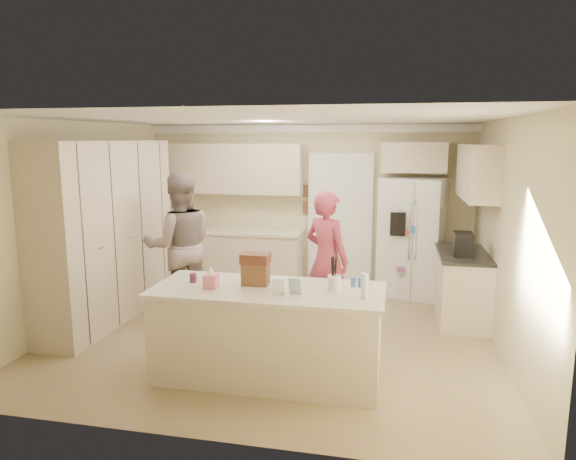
% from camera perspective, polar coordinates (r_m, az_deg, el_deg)
% --- Properties ---
extents(floor, '(5.20, 4.60, 0.02)m').
position_cam_1_polar(floor, '(6.44, -1.54, -11.61)').
color(floor, '#937B5F').
rests_on(floor, ground).
extents(ceiling, '(5.20, 4.60, 0.02)m').
position_cam_1_polar(ceiling, '(5.99, -1.66, 12.36)').
color(ceiling, white).
rests_on(ceiling, wall_back).
extents(wall_back, '(5.20, 0.02, 2.60)m').
position_cam_1_polar(wall_back, '(8.32, 2.09, 2.68)').
color(wall_back, beige).
rests_on(wall_back, ground).
extents(wall_front, '(5.20, 0.02, 2.60)m').
position_cam_1_polar(wall_front, '(3.93, -9.47, -5.88)').
color(wall_front, beige).
rests_on(wall_front, ground).
extents(wall_left, '(0.02, 4.60, 2.60)m').
position_cam_1_polar(wall_left, '(7.15, -22.41, 0.69)').
color(wall_left, beige).
rests_on(wall_left, ground).
extents(wall_right, '(0.02, 4.60, 2.60)m').
position_cam_1_polar(wall_right, '(6.04, 23.25, -0.95)').
color(wall_right, beige).
rests_on(wall_right, ground).
extents(crown_back, '(5.20, 0.08, 0.12)m').
position_cam_1_polar(crown_back, '(8.20, 2.09, 11.18)').
color(crown_back, white).
rests_on(crown_back, wall_back).
extents(pantry_bank, '(0.60, 2.60, 2.35)m').
position_cam_1_polar(pantry_bank, '(7.16, -19.40, -0.11)').
color(pantry_bank, beige).
rests_on(pantry_bank, floor).
extents(back_base_cab, '(2.20, 0.60, 0.88)m').
position_cam_1_polar(back_base_cab, '(8.45, -6.03, -3.19)').
color(back_base_cab, beige).
rests_on(back_base_cab, floor).
extents(back_countertop, '(2.24, 0.63, 0.04)m').
position_cam_1_polar(back_countertop, '(8.35, -6.11, -0.13)').
color(back_countertop, beige).
rests_on(back_countertop, back_base_cab).
extents(back_upper_cab, '(2.20, 0.35, 0.80)m').
position_cam_1_polar(back_upper_cab, '(8.36, -5.95, 6.79)').
color(back_upper_cab, beige).
rests_on(back_upper_cab, wall_back).
extents(doorway_opening, '(0.90, 0.06, 2.10)m').
position_cam_1_polar(doorway_opening, '(8.25, 5.81, 0.81)').
color(doorway_opening, black).
rests_on(doorway_opening, floor).
extents(doorway_casing, '(1.02, 0.03, 2.22)m').
position_cam_1_polar(doorway_casing, '(8.22, 5.79, 0.78)').
color(doorway_casing, white).
rests_on(doorway_casing, floor).
extents(wall_frame_upper, '(0.15, 0.02, 0.20)m').
position_cam_1_polar(wall_frame_upper, '(8.25, 2.19, 4.36)').
color(wall_frame_upper, brown).
rests_on(wall_frame_upper, wall_back).
extents(wall_frame_lower, '(0.15, 0.02, 0.20)m').
position_cam_1_polar(wall_frame_lower, '(8.28, 2.18, 2.50)').
color(wall_frame_lower, brown).
rests_on(wall_frame_lower, wall_back).
extents(refrigerator, '(1.05, 0.90, 1.80)m').
position_cam_1_polar(refrigerator, '(8.03, 13.60, -0.77)').
color(refrigerator, white).
rests_on(refrigerator, floor).
extents(fridge_seam, '(0.02, 0.02, 1.78)m').
position_cam_1_polar(fridge_seam, '(7.68, 13.68, -1.26)').
color(fridge_seam, gray).
rests_on(fridge_seam, refrigerator).
extents(fridge_dispenser, '(0.22, 0.03, 0.35)m').
position_cam_1_polar(fridge_dispenser, '(7.62, 12.10, 0.63)').
color(fridge_dispenser, black).
rests_on(fridge_dispenser, refrigerator).
extents(fridge_handle_l, '(0.02, 0.02, 0.85)m').
position_cam_1_polar(fridge_handle_l, '(7.64, 13.35, -0.16)').
color(fridge_handle_l, silver).
rests_on(fridge_handle_l, refrigerator).
extents(fridge_handle_r, '(0.02, 0.02, 0.85)m').
position_cam_1_polar(fridge_handle_r, '(7.64, 14.10, -0.19)').
color(fridge_handle_r, silver).
rests_on(fridge_handle_r, refrigerator).
extents(over_fridge_cab, '(0.95, 0.35, 0.45)m').
position_cam_1_polar(over_fridge_cab, '(7.96, 13.80, 7.84)').
color(over_fridge_cab, beige).
rests_on(over_fridge_cab, wall_back).
extents(right_base_cab, '(0.60, 1.20, 0.88)m').
position_cam_1_polar(right_base_cab, '(7.15, 18.77, -6.14)').
color(right_base_cab, beige).
rests_on(right_base_cab, floor).
extents(right_countertop, '(0.63, 1.24, 0.04)m').
position_cam_1_polar(right_countertop, '(7.04, 18.90, -2.54)').
color(right_countertop, '#2D2B28').
rests_on(right_countertop, right_base_cab).
extents(right_upper_cab, '(0.35, 1.50, 0.70)m').
position_cam_1_polar(right_upper_cab, '(7.11, 20.27, 6.07)').
color(right_upper_cab, beige).
rests_on(right_upper_cab, wall_right).
extents(coffee_maker, '(0.22, 0.28, 0.30)m').
position_cam_1_polar(coffee_maker, '(6.80, 18.84, -1.49)').
color(coffee_maker, black).
rests_on(coffee_maker, right_countertop).
extents(island_base, '(2.20, 0.90, 0.88)m').
position_cam_1_polar(island_base, '(5.24, -2.22, -11.55)').
color(island_base, beige).
rests_on(island_base, floor).
extents(island_top, '(2.28, 0.96, 0.05)m').
position_cam_1_polar(island_top, '(5.09, -2.26, -6.73)').
color(island_top, beige).
rests_on(island_top, island_base).
extents(utensil_crock, '(0.13, 0.13, 0.15)m').
position_cam_1_polar(utensil_crock, '(4.99, 5.17, -5.89)').
color(utensil_crock, white).
rests_on(utensil_crock, island_top).
extents(tissue_box, '(0.13, 0.13, 0.14)m').
position_cam_1_polar(tissue_box, '(5.13, -8.54, -5.60)').
color(tissue_box, pink).
rests_on(tissue_box, island_top).
extents(tissue_plume, '(0.08, 0.08, 0.08)m').
position_cam_1_polar(tissue_plume, '(5.10, -8.57, -4.41)').
color(tissue_plume, white).
rests_on(tissue_plume, tissue_box).
extents(dollhouse_body, '(0.26, 0.18, 0.22)m').
position_cam_1_polar(dollhouse_body, '(5.18, -3.61, -4.88)').
color(dollhouse_body, brown).
rests_on(dollhouse_body, island_top).
extents(dollhouse_roof, '(0.28, 0.20, 0.10)m').
position_cam_1_polar(dollhouse_roof, '(5.14, -3.63, -3.16)').
color(dollhouse_roof, '#592D1E').
rests_on(dollhouse_roof, dollhouse_body).
extents(jam_jar, '(0.07, 0.07, 0.09)m').
position_cam_1_polar(jam_jar, '(5.36, -10.50, -5.25)').
color(jam_jar, '#59263F').
rests_on(jam_jar, island_top).
extents(greeting_card_a, '(0.12, 0.06, 0.16)m').
position_cam_1_polar(greeting_card_a, '(4.84, -1.11, -6.32)').
color(greeting_card_a, white).
rests_on(greeting_card_a, island_top).
extents(greeting_card_b, '(0.12, 0.05, 0.16)m').
position_cam_1_polar(greeting_card_b, '(4.85, 0.76, -6.26)').
color(greeting_card_b, silver).
rests_on(greeting_card_b, island_top).
extents(water_bottle, '(0.07, 0.07, 0.24)m').
position_cam_1_polar(water_bottle, '(4.77, 8.49, -6.18)').
color(water_bottle, silver).
rests_on(water_bottle, island_top).
extents(shaker_salt, '(0.05, 0.05, 0.09)m').
position_cam_1_polar(shaker_salt, '(5.15, 7.27, -5.79)').
color(shaker_salt, '#37579A').
rests_on(shaker_salt, island_top).
extents(shaker_pepper, '(0.05, 0.05, 0.09)m').
position_cam_1_polar(shaker_pepper, '(5.15, 8.05, -5.82)').
color(shaker_pepper, '#37579A').
rests_on(shaker_pepper, island_top).
extents(teen_boy, '(1.18, 1.10, 1.94)m').
position_cam_1_polar(teen_boy, '(6.97, -11.94, -1.73)').
color(teen_boy, gray).
rests_on(teen_boy, floor).
extents(teen_girl, '(0.76, 0.69, 1.74)m').
position_cam_1_polar(teen_girl, '(6.51, 4.31, -3.27)').
color(teen_girl, '#C1414E').
rests_on(teen_girl, floor).
extents(fridge_magnets, '(0.76, 0.02, 1.44)m').
position_cam_1_polar(fridge_magnets, '(7.67, 13.68, -1.27)').
color(fridge_magnets, tan).
rests_on(fridge_magnets, refrigerator).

